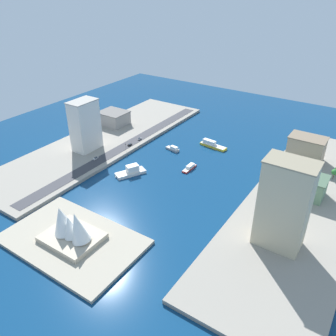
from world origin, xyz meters
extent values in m
plane|color=navy|center=(0.00, 0.00, 0.00)|extent=(440.00, 440.00, 0.00)
cube|color=gray|center=(-91.37, 0.00, 1.31)|extent=(70.00, 240.00, 2.61)
cube|color=gray|center=(91.37, 0.00, 1.31)|extent=(70.00, 240.00, 2.61)
cube|color=#A89E89|center=(12.30, 113.30, 1.00)|extent=(81.59, 51.90, 2.00)
cube|color=#38383D|center=(66.36, 0.00, 2.69)|extent=(10.88, 228.00, 0.15)
cube|color=yellow|center=(1.46, -46.47, 1.05)|extent=(25.79, 9.18, 2.09)
cone|color=yellow|center=(-11.65, -45.11, 1.05)|extent=(2.06, 2.06, 1.88)
cube|color=white|center=(5.83, -46.92, 3.89)|extent=(12.60, 5.53, 3.60)
cube|color=beige|center=(1.46, -46.47, 2.14)|extent=(24.76, 8.81, 0.10)
cube|color=silver|center=(33.61, 33.23, 1.10)|extent=(18.81, 25.11, 2.20)
cone|color=silver|center=(39.30, 44.25, 1.10)|extent=(2.67, 2.67, 1.98)
cube|color=white|center=(32.72, 31.50, 4.81)|extent=(9.53, 11.04, 5.22)
cube|color=beige|center=(33.61, 33.23, 2.25)|extent=(18.06, 24.11, 0.10)
cube|color=#999EA3|center=(29.16, -20.75, 0.90)|extent=(13.62, 6.16, 1.80)
cone|color=#999EA3|center=(36.13, -21.84, 0.90)|extent=(1.85, 1.85, 1.62)
cube|color=white|center=(27.27, -20.45, 2.97)|extent=(7.41, 4.38, 2.34)
cube|color=beige|center=(29.16, -20.75, 1.85)|extent=(13.07, 5.91, 0.10)
cube|color=red|center=(-1.06, 0.75, 0.68)|extent=(4.74, 15.76, 1.35)
cone|color=red|center=(-0.93, 8.96, 0.68)|extent=(1.23, 1.23, 1.22)
cube|color=white|center=(-1.08, -0.83, 2.40)|extent=(3.77, 8.30, 2.10)
cube|color=beige|center=(-1.06, 0.75, 1.40)|extent=(4.55, 15.13, 0.10)
cube|color=silver|center=(90.61, 22.60, 24.23)|extent=(15.03, 23.77, 43.24)
cube|color=#9D9992|center=(90.61, 22.60, 46.25)|extent=(15.63, 24.72, 0.80)
cube|color=slate|center=(-84.18, -9.96, 9.66)|extent=(34.28, 18.69, 14.10)
cube|color=#47624A|center=(-84.18, -9.96, 17.11)|extent=(35.65, 19.44, 0.80)
cube|color=#C6B793|center=(-88.78, 50.77, 29.02)|extent=(25.86, 16.62, 52.82)
cube|color=gray|center=(-88.78, 50.77, 55.83)|extent=(26.90, 17.28, 0.80)
cube|color=gray|center=(109.18, -33.43, 8.89)|extent=(26.47, 22.90, 12.55)
cube|color=slate|center=(109.18, -33.43, 15.56)|extent=(27.53, 23.82, 0.80)
cube|color=tan|center=(-74.76, -62.35, 12.50)|extent=(27.71, 18.44, 19.79)
cube|color=#7C6B55|center=(-74.76, -62.35, 22.80)|extent=(28.82, 19.17, 0.80)
cylinder|color=black|center=(64.53, -19.09, 3.08)|extent=(0.28, 0.65, 0.64)
cylinder|color=black|center=(62.94, -19.16, 3.08)|extent=(0.28, 0.65, 0.64)
cylinder|color=black|center=(64.40, -15.90, 3.08)|extent=(0.28, 0.65, 0.64)
cylinder|color=black|center=(62.81, -15.97, 3.08)|extent=(0.28, 0.65, 0.64)
cube|color=#B7B7BC|center=(63.67, -17.53, 3.41)|extent=(1.98, 4.63, 0.85)
cube|color=#262D38|center=(63.66, -17.30, 4.12)|extent=(1.68, 2.62, 0.58)
cylinder|color=black|center=(64.29, -4.36, 3.08)|extent=(0.27, 0.65, 0.64)
cylinder|color=black|center=(62.57, -4.40, 3.08)|extent=(0.27, 0.65, 0.64)
cylinder|color=black|center=(64.21, -1.05, 3.08)|extent=(0.27, 0.65, 0.64)
cylinder|color=black|center=(62.49, -1.10, 3.08)|extent=(0.27, 0.65, 0.64)
cube|color=black|center=(63.39, -2.73, 3.38)|extent=(2.03, 4.77, 0.80)
cube|color=#262D38|center=(63.39, -2.49, 4.04)|extent=(1.75, 2.69, 0.52)
cylinder|color=black|center=(69.58, 35.39, 3.08)|extent=(0.26, 0.64, 0.64)
cylinder|color=black|center=(71.30, 35.38, 3.08)|extent=(0.26, 0.64, 0.64)
cylinder|color=black|center=(69.55, 31.99, 3.08)|extent=(0.26, 0.64, 0.64)
cylinder|color=black|center=(71.27, 31.98, 3.08)|extent=(0.26, 0.64, 0.64)
cube|color=white|center=(70.42, 33.68, 3.40)|extent=(1.96, 4.88, 0.85)
cube|color=#262D38|center=(70.42, 33.44, 4.06)|extent=(1.71, 2.74, 0.47)
cylinder|color=black|center=(60.04, 6.80, 5.36)|extent=(0.18, 0.18, 5.50)
cube|color=black|center=(60.04, 6.80, 8.61)|extent=(0.36, 0.36, 1.00)
sphere|color=red|center=(60.04, 6.80, 8.96)|extent=(0.24, 0.24, 0.24)
sphere|color=yellow|center=(60.04, 6.80, 8.61)|extent=(0.24, 0.24, 0.24)
sphere|color=green|center=(60.04, 6.80, 8.26)|extent=(0.24, 0.24, 0.24)
cube|color=#BCAD93|center=(12.30, 113.30, 3.50)|extent=(33.22, 26.39, 3.00)
cone|color=white|center=(5.63, 113.30, 13.96)|extent=(14.07, 10.98, 19.62)
cone|color=white|center=(12.30, 113.30, 11.37)|extent=(12.24, 10.26, 14.27)
cone|color=white|center=(18.63, 113.30, 13.30)|extent=(15.67, 13.25, 18.47)
cylinder|color=brown|center=(-101.42, -42.71, 4.74)|extent=(0.50, 0.50, 4.26)
sphere|color=#2D7233|center=(-101.42, -42.71, 8.71)|extent=(4.60, 4.60, 4.60)
camera|label=1|loc=(-120.18, 210.92, 138.14)|focal=36.69mm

